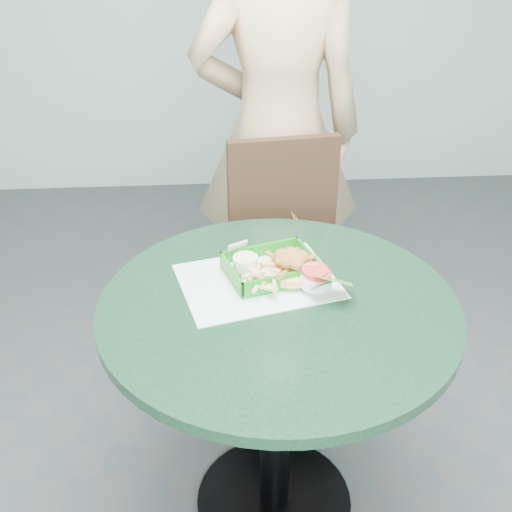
{
  "coord_description": "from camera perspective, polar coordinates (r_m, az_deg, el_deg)",
  "views": [
    {
      "loc": [
        -0.14,
        -1.22,
        1.62
      ],
      "look_at": [
        -0.05,
        0.1,
        0.84
      ],
      "focal_mm": 42.0,
      "sensor_mm": 36.0,
      "label": 1
    }
  ],
  "objects": [
    {
      "name": "floor",
      "position": [
        2.04,
        1.71,
        -22.34
      ],
      "size": [
        4.0,
        5.0,
        0.02
      ],
      "primitive_type": "cube",
      "color": "#303335",
      "rests_on": "ground"
    },
    {
      "name": "cafe_table",
      "position": [
        1.61,
        2.02,
        -9.8
      ],
      "size": [
        0.9,
        0.9,
        0.75
      ],
      "color": "black",
      "rests_on": "floor"
    },
    {
      "name": "dining_chair",
      "position": [
        2.17,
        2.76,
        0.33
      ],
      "size": [
        0.4,
        0.4,
        0.93
      ],
      "rotation": [
        0.0,
        0.0,
        0.12
      ],
      "color": "#472617",
      "rests_on": "floor"
    },
    {
      "name": "diner_person",
      "position": [
        2.23,
        2.14,
        15.29
      ],
      "size": [
        0.78,
        0.53,
        2.08
      ],
      "primitive_type": "imported",
      "rotation": [
        0.0,
        0.0,
        3.1
      ],
      "color": "tan",
      "rests_on": "floor"
    },
    {
      "name": "placemat",
      "position": [
        1.58,
        0.18,
        -3.02
      ],
      "size": [
        0.46,
        0.39,
        0.0
      ],
      "primitive_type": "cube",
      "rotation": [
        0.0,
        0.0,
        0.25
      ],
      "color": "silver",
      "rests_on": "cafe_table"
    },
    {
      "name": "food_basket",
      "position": [
        1.59,
        1.44,
        -1.96
      ],
      "size": [
        0.23,
        0.17,
        0.05
      ],
      "rotation": [
        0.0,
        0.0,
        0.31
      ],
      "color": "#137E13",
      "rests_on": "placemat"
    },
    {
      "name": "crab_sandwich",
      "position": [
        1.55,
        3.04,
        -1.6
      ],
      "size": [
        0.13,
        0.13,
        0.08
      ],
      "rotation": [
        0.0,
        0.0,
        -0.17
      ],
      "color": "#E6AD50",
      "rests_on": "food_basket"
    },
    {
      "name": "fries_pile",
      "position": [
        1.54,
        -0.28,
        -2.38
      ],
      "size": [
        0.11,
        0.12,
        0.04
      ],
      "primitive_type": null,
      "rotation": [
        0.0,
        0.0,
        -0.1
      ],
      "color": "#F3D08C",
      "rests_on": "food_basket"
    },
    {
      "name": "sauce_ramekin",
      "position": [
        1.58,
        -1.07,
        -0.77
      ],
      "size": [
        0.07,
        0.07,
        0.04
      ],
      "rotation": [
        0.0,
        0.0,
        -0.17
      ],
      "color": "white",
      "rests_on": "food_basket"
    },
    {
      "name": "garnish_cup",
      "position": [
        1.49,
        5.13,
        -3.42
      ],
      "size": [
        0.12,
        0.12,
        0.05
      ],
      "rotation": [
        0.0,
        0.0,
        -0.38
      ],
      "color": "white",
      "rests_on": "food_basket"
    }
  ]
}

